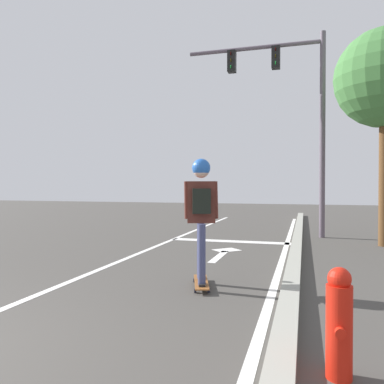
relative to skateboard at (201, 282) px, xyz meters
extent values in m
cube|color=white|center=(-2.05, 2.31, -0.07)|extent=(0.12, 20.00, 0.01)
cube|color=white|center=(1.03, 2.31, -0.07)|extent=(0.12, 20.00, 0.01)
cube|color=white|center=(-0.43, 4.70, -0.07)|extent=(3.23, 0.40, 0.01)
cube|color=white|center=(-0.27, 2.45, -0.07)|extent=(0.16, 1.40, 0.01)
cube|color=white|center=(-0.27, 3.30, -0.07)|extent=(0.71, 0.71, 0.01)
cube|color=#99998D|center=(1.28, 2.31, 0.00)|extent=(0.24, 24.00, 0.14)
cube|color=brown|center=(0.00, 0.00, 0.01)|extent=(0.45, 0.90, 0.02)
cube|color=#B2B2B7|center=(-0.09, 0.28, -0.01)|extent=(0.17, 0.09, 0.01)
cylinder|color=#1C1D2D|center=(-0.18, 0.26, -0.04)|extent=(0.05, 0.06, 0.06)
cylinder|color=#1C1D2D|center=(0.00, 0.31, -0.04)|extent=(0.05, 0.06, 0.06)
cube|color=#B2B2B7|center=(0.09, -0.28, -0.01)|extent=(0.17, 0.09, 0.01)
cylinder|color=#1C1D2D|center=(0.00, -0.31, -0.04)|extent=(0.05, 0.06, 0.06)
cylinder|color=#1C1D2D|center=(0.18, -0.26, -0.04)|extent=(0.05, 0.06, 0.06)
cylinder|color=#3B4065|center=(-0.06, 0.19, 0.45)|extent=(0.11, 0.11, 0.87)
cube|color=black|center=(-0.06, 0.19, 0.03)|extent=(0.16, 0.26, 0.03)
cylinder|color=#3B4065|center=(0.06, -0.19, 0.45)|extent=(0.11, 0.11, 0.87)
cube|color=black|center=(0.06, -0.19, 0.03)|extent=(0.16, 0.26, 0.03)
cube|color=#562820|center=(0.00, 0.00, 1.19)|extent=(0.44, 0.29, 0.61)
cylinder|color=#562820|center=(-0.21, -0.03, 1.21)|extent=(0.07, 0.10, 0.56)
cylinder|color=#562820|center=(0.19, 0.09, 1.21)|extent=(0.07, 0.13, 0.56)
sphere|color=beige|center=(0.00, 0.00, 1.66)|extent=(0.24, 0.24, 0.24)
sphere|color=blue|center=(0.00, 0.00, 1.69)|extent=(0.27, 0.27, 0.27)
cube|color=black|center=(0.04, -0.13, 1.21)|extent=(0.29, 0.21, 0.36)
cylinder|color=#5D525E|center=(1.94, 6.20, 2.88)|extent=(0.16, 0.16, 5.91)
cylinder|color=#5D525E|center=(-0.04, 6.20, 5.56)|extent=(3.96, 0.12, 0.12)
cube|color=black|center=(0.62, 6.20, 5.21)|extent=(0.24, 0.28, 0.64)
cylinder|color=#3A0605|center=(0.62, 6.05, 5.41)|extent=(0.02, 0.10, 0.10)
cylinder|color=#3C3106|center=(0.62, 6.05, 5.21)|extent=(0.02, 0.10, 0.10)
cylinder|color=green|center=(0.62, 6.05, 5.01)|extent=(0.02, 0.10, 0.10)
cube|color=black|center=(-0.70, 6.20, 5.21)|extent=(0.24, 0.28, 0.64)
cylinder|color=#3A0605|center=(-0.70, 6.05, 5.41)|extent=(0.02, 0.10, 0.10)
cylinder|color=#3C3106|center=(-0.70, 6.05, 5.21)|extent=(0.02, 0.10, 0.10)
cylinder|color=green|center=(-0.70, 6.05, 5.01)|extent=(0.02, 0.10, 0.10)
cylinder|color=red|center=(1.72, -2.28, 0.29)|extent=(0.20, 0.20, 0.73)
sphere|color=red|center=(1.72, -2.28, 0.71)|extent=(0.18, 0.18, 0.18)
cylinder|color=red|center=(1.72, -2.17, 0.33)|extent=(0.08, 0.08, 0.08)
cylinder|color=red|center=(1.72, -2.39, 0.33)|extent=(0.08, 0.08, 0.08)
cylinder|color=brown|center=(3.34, 4.97, 1.64)|extent=(0.26, 0.26, 3.42)
camera|label=1|loc=(1.46, -5.43, 1.43)|focal=35.86mm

